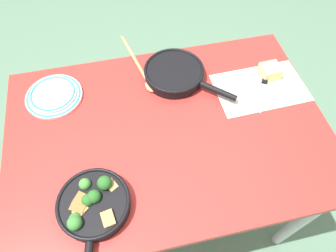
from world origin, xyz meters
name	(u,v)px	position (x,y,z in m)	size (l,w,h in m)	color
ground_plane	(168,200)	(0.00, 0.00, 0.00)	(14.00, 14.00, 0.00)	#51755B
dining_table_red	(168,142)	(0.00, 0.00, 0.68)	(1.17, 0.80, 0.77)	#B72D28
skillet_broccoli	(93,205)	(-0.29, -0.24, 0.80)	(0.23, 0.37, 0.07)	black
skillet_eggs	(175,73)	(0.08, 0.24, 0.80)	(0.33, 0.31, 0.05)	black
wooden_spoon	(141,69)	(-0.05, 0.31, 0.78)	(0.10, 0.35, 0.02)	tan
parchment_sheet	(260,88)	(0.40, 0.11, 0.77)	(0.36, 0.23, 0.00)	silver
grater_knife	(264,83)	(0.42, 0.13, 0.78)	(0.14, 0.21, 0.02)	silver
cheese_block	(270,72)	(0.46, 0.16, 0.80)	(0.08, 0.07, 0.05)	#EFD67A
dinner_plate_stack	(54,95)	(-0.40, 0.24, 0.78)	(0.22, 0.22, 0.03)	white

